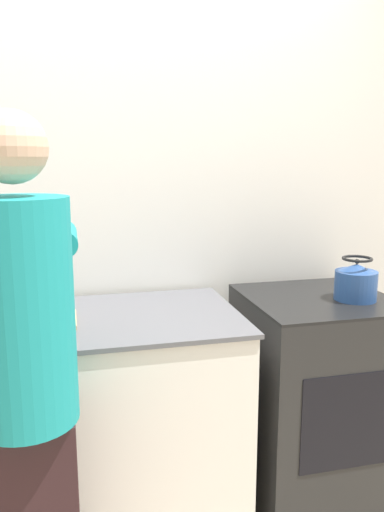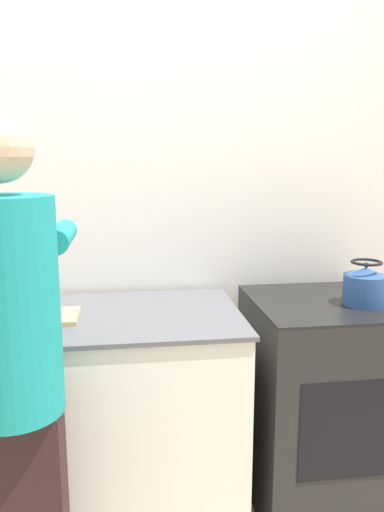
# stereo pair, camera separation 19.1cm
# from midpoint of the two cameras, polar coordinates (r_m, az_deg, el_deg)

# --- Properties ---
(wall_back) EXTENTS (8.00, 0.05, 2.60)m
(wall_back) POSITION_cam_midpoint_polar(r_m,az_deg,el_deg) (2.35, -5.42, 5.74)
(wall_back) COLOR white
(wall_back) RESTS_ON ground_plane
(counter) EXTENTS (1.62, 0.68, 0.90)m
(counter) POSITION_cam_midpoint_polar(r_m,az_deg,el_deg) (2.23, -14.09, -17.87)
(counter) COLOR silver
(counter) RESTS_ON ground_plane
(oven) EXTENTS (0.62, 0.62, 0.92)m
(oven) POSITION_cam_midpoint_polar(r_m,az_deg,el_deg) (2.39, 16.94, -15.66)
(oven) COLOR black
(oven) RESTS_ON ground_plane
(person) EXTENTS (0.33, 0.57, 1.64)m
(person) POSITION_cam_midpoint_polar(r_m,az_deg,el_deg) (1.57, -16.34, -12.32)
(person) COLOR black
(person) RESTS_ON ground_plane
(cutting_board) EXTENTS (0.34, 0.21, 0.02)m
(cutting_board) POSITION_cam_midpoint_polar(r_m,az_deg,el_deg) (2.02, -15.04, -6.85)
(cutting_board) COLOR tan
(cutting_board) RESTS_ON counter
(knife) EXTENTS (0.18, 0.12, 0.01)m
(knife) POSITION_cam_midpoint_polar(r_m,az_deg,el_deg) (2.01, -15.89, -6.67)
(knife) COLOR silver
(knife) RESTS_ON cutting_board
(kettle) EXTENTS (0.18, 0.18, 0.18)m
(kettle) POSITION_cam_midpoint_polar(r_m,az_deg,el_deg) (2.20, 21.56, -3.25)
(kettle) COLOR #284C8C
(kettle) RESTS_ON oven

